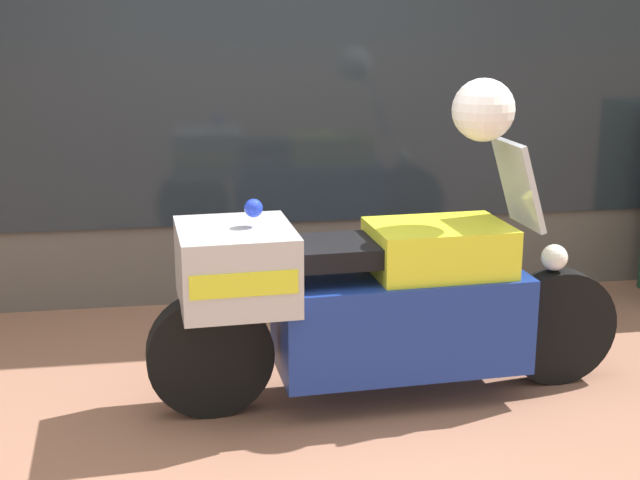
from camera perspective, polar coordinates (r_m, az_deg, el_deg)
name	(u,v)px	position (r m, az deg, el deg)	size (l,w,h in m)	color
ground_plane	(304,414)	(4.53, -1.02, -11.10)	(60.00, 60.00, 0.00)	#8E604C
shop_building	(189,25)	(6.03, -8.35, 13.47)	(6.71, 0.55, 3.68)	#56514C
window_display	(323,225)	(6.33, 0.17, 0.99)	(5.25, 0.30, 1.91)	slate
paramedic_motorcycle	(368,299)	(4.50, 3.09, -3.77)	(2.48, 0.67, 1.32)	black
white_helmet	(483,110)	(4.48, 10.42, 8.19)	(0.31, 0.31, 0.31)	white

